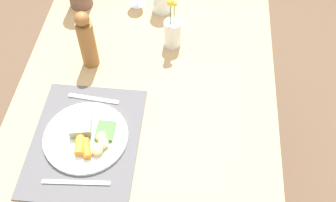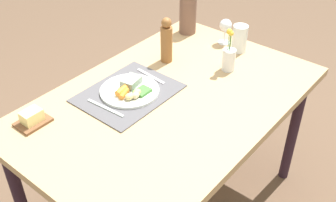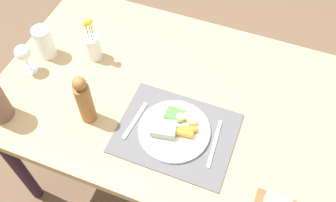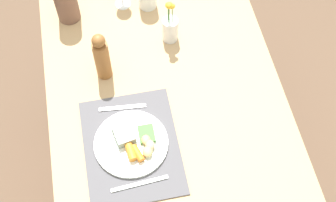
{
  "view_description": "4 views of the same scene",
  "coord_description": "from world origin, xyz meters",
  "px_view_note": "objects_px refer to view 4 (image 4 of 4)",
  "views": [
    {
      "loc": [
        0.71,
        0.16,
        1.79
      ],
      "look_at": [
        -0.03,
        0.09,
        0.81
      ],
      "focal_mm": 42.52,
      "sensor_mm": 36.0,
      "label": 1
    },
    {
      "loc": [
        1.13,
        0.92,
        1.78
      ],
      "look_at": [
        0.07,
        0.05,
        0.77
      ],
      "focal_mm": 44.05,
      "sensor_mm": 36.0,
      "label": 2
    },
    {
      "loc": [
        0.31,
        -0.81,
        1.9
      ],
      "look_at": [
        0.03,
        -0.09,
        0.8
      ],
      "focal_mm": 39.68,
      "sensor_mm": 36.0,
      "label": 3
    },
    {
      "loc": [
        0.8,
        -0.17,
        2.23
      ],
      "look_at": [
        -0.03,
        -0.0,
        0.8
      ],
      "focal_mm": 49.95,
      "sensor_mm": 36.0,
      "label": 4
    }
  ],
  "objects_px": {
    "pepper_mill": "(102,57)",
    "flower_vase": "(170,27)",
    "dining_table": "(171,126)",
    "fork": "(122,108)",
    "knife": "(140,184)",
    "dinner_plate": "(132,142)"
  },
  "relations": [
    {
      "from": "dinner_plate",
      "to": "knife",
      "type": "bearing_deg",
      "value": 0.35
    },
    {
      "from": "flower_vase",
      "to": "fork",
      "type": "bearing_deg",
      "value": -39.35
    },
    {
      "from": "fork",
      "to": "knife",
      "type": "distance_m",
      "value": 0.3
    },
    {
      "from": "knife",
      "to": "pepper_mill",
      "type": "xyz_separation_m",
      "value": [
        -0.47,
        -0.06,
        0.1
      ]
    },
    {
      "from": "knife",
      "to": "pepper_mill",
      "type": "bearing_deg",
      "value": -176.79
    },
    {
      "from": "fork",
      "to": "pepper_mill",
      "type": "bearing_deg",
      "value": -160.4
    },
    {
      "from": "dinner_plate",
      "to": "fork",
      "type": "distance_m",
      "value": 0.15
    },
    {
      "from": "fork",
      "to": "pepper_mill",
      "type": "xyz_separation_m",
      "value": [
        -0.17,
        -0.04,
        0.1
      ]
    },
    {
      "from": "knife",
      "to": "flower_vase",
      "type": "bearing_deg",
      "value": 155.59
    },
    {
      "from": "dining_table",
      "to": "dinner_plate",
      "type": "distance_m",
      "value": 0.2
    },
    {
      "from": "fork",
      "to": "knife",
      "type": "bearing_deg",
      "value": 7.66
    },
    {
      "from": "dinner_plate",
      "to": "pepper_mill",
      "type": "height_order",
      "value": "pepper_mill"
    },
    {
      "from": "pepper_mill",
      "to": "flower_vase",
      "type": "height_order",
      "value": "pepper_mill"
    },
    {
      "from": "fork",
      "to": "dining_table",
      "type": "bearing_deg",
      "value": 72.81
    },
    {
      "from": "dining_table",
      "to": "fork",
      "type": "distance_m",
      "value": 0.2
    },
    {
      "from": "pepper_mill",
      "to": "flower_vase",
      "type": "relative_size",
      "value": 1.06
    },
    {
      "from": "dinner_plate",
      "to": "flower_vase",
      "type": "xyz_separation_m",
      "value": [
        -0.44,
        0.22,
        0.05
      ]
    },
    {
      "from": "dining_table",
      "to": "pepper_mill",
      "type": "relative_size",
      "value": 5.9
    },
    {
      "from": "dining_table",
      "to": "pepper_mill",
      "type": "height_order",
      "value": "pepper_mill"
    },
    {
      "from": "dinner_plate",
      "to": "knife",
      "type": "distance_m",
      "value": 0.15
    },
    {
      "from": "dining_table",
      "to": "pepper_mill",
      "type": "xyz_separation_m",
      "value": [
        -0.24,
        -0.21,
        0.18
      ]
    },
    {
      "from": "fork",
      "to": "flower_vase",
      "type": "relative_size",
      "value": 0.8
    }
  ]
}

